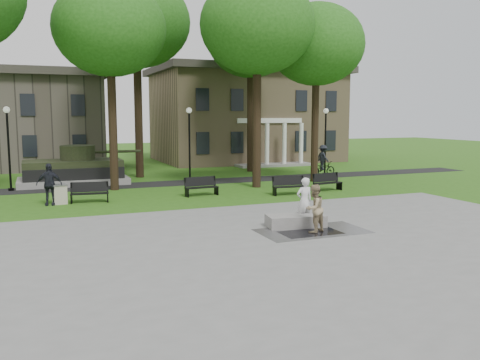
# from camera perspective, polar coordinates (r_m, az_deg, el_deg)

# --- Properties ---
(ground) EXTENTS (120.00, 120.00, 0.00)m
(ground) POSITION_cam_1_polar(r_m,az_deg,el_deg) (21.16, 2.48, -4.30)
(ground) COLOR #295514
(ground) RESTS_ON ground
(plaza) EXTENTS (22.00, 16.00, 0.02)m
(plaza) POSITION_cam_1_polar(r_m,az_deg,el_deg) (16.85, 9.58, -7.38)
(plaza) COLOR gray
(plaza) RESTS_ON ground
(footpath) EXTENTS (44.00, 2.60, 0.01)m
(footpath) POSITION_cam_1_polar(r_m,az_deg,el_deg) (32.32, -6.34, -0.30)
(footpath) COLOR black
(footpath) RESTS_ON ground
(building_right) EXTENTS (17.00, 12.00, 8.60)m
(building_right) POSITION_cam_1_polar(r_m,az_deg,el_deg) (48.56, 0.57, 7.40)
(building_right) COLOR #9E8460
(building_right) RESTS_ON ground
(building_left) EXTENTS (15.00, 10.00, 7.20)m
(building_left) POSITION_cam_1_polar(r_m,az_deg,el_deg) (45.44, -25.12, 5.78)
(building_left) COLOR #4C443D
(building_left) RESTS_ON ground
(tree_1) EXTENTS (6.20, 6.20, 11.63)m
(tree_1) POSITION_cam_1_polar(r_m,az_deg,el_deg) (30.02, -14.42, 16.08)
(tree_1) COLOR black
(tree_1) RESTS_ON ground
(tree_2) EXTENTS (6.60, 6.60, 12.16)m
(tree_2) POSITION_cam_1_polar(r_m,az_deg,el_deg) (30.34, 1.94, 16.90)
(tree_2) COLOR black
(tree_2) RESTS_ON ground
(tree_3) EXTENTS (6.00, 6.00, 11.19)m
(tree_3) POSITION_cam_1_polar(r_m,az_deg,el_deg) (33.14, 8.59, 14.75)
(tree_3) COLOR black
(tree_3) RESTS_ON ground
(tree_4) EXTENTS (7.20, 7.20, 13.50)m
(tree_4) POSITION_cam_1_polar(r_m,az_deg,el_deg) (36.01, -11.59, 16.96)
(tree_4) COLOR black
(tree_4) RESTS_ON ground
(tree_5) EXTENTS (6.40, 6.40, 12.44)m
(tree_5) POSITION_cam_1_polar(r_m,az_deg,el_deg) (38.83, 1.19, 15.31)
(tree_5) COLOR black
(tree_5) RESTS_ON ground
(lamp_left) EXTENTS (0.36, 0.36, 4.73)m
(lamp_left) POSITION_cam_1_polar(r_m,az_deg,el_deg) (31.23, -24.57, 3.96)
(lamp_left) COLOR black
(lamp_left) RESTS_ON ground
(lamp_mid) EXTENTS (0.36, 0.36, 4.73)m
(lamp_mid) POSITION_cam_1_polar(r_m,az_deg,el_deg) (32.50, -5.70, 4.68)
(lamp_mid) COLOR black
(lamp_mid) RESTS_ON ground
(lamp_right) EXTENTS (0.36, 0.36, 4.73)m
(lamp_right) POSITION_cam_1_polar(r_m,az_deg,el_deg) (36.57, 9.57, 4.90)
(lamp_right) COLOR black
(lamp_right) RESTS_ON ground
(tank_monument) EXTENTS (7.45, 3.40, 2.40)m
(tank_monument) POSITION_cam_1_polar(r_m,az_deg,el_deg) (33.11, -18.14, 1.04)
(tank_monument) COLOR gray
(tank_monument) RESTS_ON ground
(puddle) EXTENTS (2.20, 1.20, 0.00)m
(puddle) POSITION_cam_1_polar(r_m,az_deg,el_deg) (18.65, 7.92, -5.88)
(puddle) COLOR black
(puddle) RESTS_ON plaza
(concrete_block) EXTENTS (2.33, 1.33, 0.45)m
(concrete_block) POSITION_cam_1_polar(r_m,az_deg,el_deg) (19.54, 6.27, -4.57)
(concrete_block) COLOR gray
(concrete_block) RESTS_ON plaza
(skateboard) EXTENTS (0.80, 0.42, 0.07)m
(skateboard) POSITION_cam_1_polar(r_m,az_deg,el_deg) (19.97, 6.47, -4.88)
(skateboard) COLOR brown
(skateboard) RESTS_ON plaza
(skateboarder) EXTENTS (0.68, 0.45, 1.84)m
(skateboarder) POSITION_cam_1_polar(r_m,az_deg,el_deg) (19.90, 7.24, -2.34)
(skateboarder) COLOR silver
(skateboarder) RESTS_ON plaza
(friend_watching) EXTENTS (1.05, 0.95, 1.75)m
(friend_watching) POSITION_cam_1_polar(r_m,az_deg,el_deg) (18.59, 8.32, -3.18)
(friend_watching) COLOR #998663
(friend_watching) RESTS_ON plaza
(pedestrian_walker) EXTENTS (1.25, 0.71, 2.00)m
(pedestrian_walker) POSITION_cam_1_polar(r_m,az_deg,el_deg) (25.63, -20.65, -0.46)
(pedestrian_walker) COLOR black
(pedestrian_walker) RESTS_ON ground
(cyclist) EXTENTS (2.05, 1.18, 2.19)m
(cyclist) POSITION_cam_1_polar(r_m,az_deg,el_deg) (36.04, 9.29, 1.85)
(cyclist) COLOR black
(cyclist) RESTS_ON ground
(park_bench_0) EXTENTS (1.84, 0.76, 1.00)m
(park_bench_0) POSITION_cam_1_polar(r_m,az_deg,el_deg) (25.89, -16.56, -1.29)
(park_bench_0) COLOR black
(park_bench_0) RESTS_ON ground
(park_bench_1) EXTENTS (1.84, 0.70, 1.00)m
(park_bench_1) POSITION_cam_1_polar(r_m,az_deg,el_deg) (27.00, -4.38, -0.66)
(park_bench_1) COLOR black
(park_bench_1) RESTS_ON ground
(park_bench_2) EXTENTS (1.83, 0.66, 1.00)m
(park_bench_2) POSITION_cam_1_polar(r_m,az_deg,el_deg) (27.33, 5.48, -0.58)
(park_bench_2) COLOR black
(park_bench_2) RESTS_ON ground
(park_bench_3) EXTENTS (1.85, 0.79, 1.00)m
(park_bench_3) POSITION_cam_1_polar(r_m,az_deg,el_deg) (29.11, 9.74, -0.17)
(park_bench_3) COLOR black
(park_bench_3) RESTS_ON ground
(trash_bin) EXTENTS (0.75, 0.75, 0.96)m
(trash_bin) POSITION_cam_1_polar(r_m,az_deg,el_deg) (25.92, -19.59, -1.48)
(trash_bin) COLOR beige
(trash_bin) RESTS_ON ground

